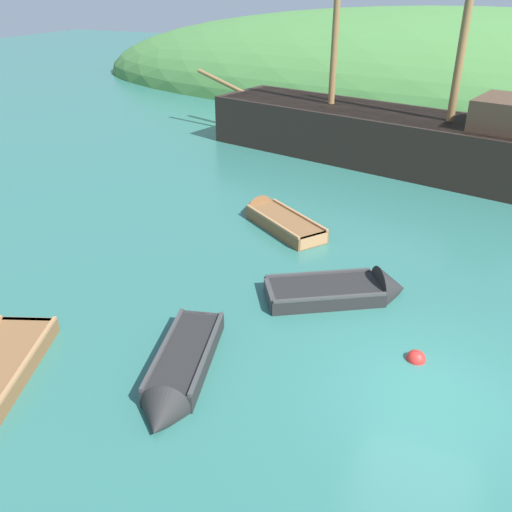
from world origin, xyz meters
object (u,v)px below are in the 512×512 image
buoy_red (416,359)px  sailing_ship (392,144)px  rowboat_near_dock (348,292)px  rowboat_outer_right (179,374)px  rowboat_center (275,220)px

buoy_red → sailing_ship: bearing=104.2°
rowboat_near_dock → rowboat_outer_right: bearing=-148.2°
sailing_ship → rowboat_near_dock: size_ratio=5.16×
sailing_ship → rowboat_center: 8.19m
rowboat_near_dock → buoy_red: size_ratio=8.83×
rowboat_near_dock → rowboat_outer_right: rowboat_near_dock is taller
buoy_red → rowboat_near_dock: bearing=136.7°
sailing_ship → buoy_red: bearing=117.1°
rowboat_outer_right → rowboat_center: 7.89m
rowboat_outer_right → buoy_red: rowboat_outer_right is taller
rowboat_center → sailing_ship: bearing=-69.8°
rowboat_outer_right → buoy_red: 4.87m
rowboat_center → rowboat_near_dock: bearing=169.1°
sailing_ship → rowboat_center: size_ratio=5.09×
sailing_ship → rowboat_outer_right: sailing_ship is taller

